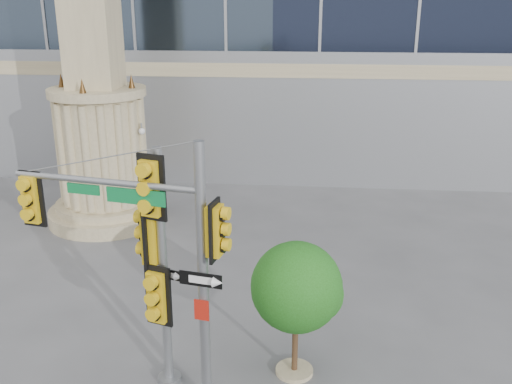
{
  "coord_description": "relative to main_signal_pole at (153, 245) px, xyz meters",
  "views": [
    {
      "loc": [
        1.67,
        -10.98,
        8.11
      ],
      "look_at": [
        0.44,
        2.0,
        3.69
      ],
      "focal_mm": 40.0,
      "sensor_mm": 36.0,
      "label": 1
    }
  ],
  "objects": [
    {
      "name": "monument",
      "position": [
        -4.69,
        9.96,
        1.98
      ],
      "size": [
        4.4,
        4.4,
        16.6
      ],
      "color": "tan",
      "rests_on": "ground"
    },
    {
      "name": "main_signal_pole",
      "position": [
        0.0,
        0.0,
        0.0
      ],
      "size": [
        4.38,
        1.23,
        5.71
      ],
      "rotation": [
        0.0,
        0.0,
        -0.19
      ],
      "color": "slate",
      "rests_on": "ground"
    },
    {
      "name": "ground",
      "position": [
        1.31,
        0.96,
        -3.54
      ],
      "size": [
        120.0,
        120.0,
        0.0
      ],
      "primitive_type": "plane",
      "color": "#545456",
      "rests_on": "ground"
    },
    {
      "name": "street_tree",
      "position": [
        2.85,
        1.07,
        -1.43
      ],
      "size": [
        2.05,
        2.0,
        3.2
      ],
      "color": "tan",
      "rests_on": "ground"
    },
    {
      "name": "secondary_signal_pole",
      "position": [
        -0.06,
        0.4,
        -0.37
      ],
      "size": [
        0.93,
        0.86,
        5.39
      ],
      "rotation": [
        0.0,
        0.0,
        -0.3
      ],
      "color": "slate",
      "rests_on": "ground"
    }
  ]
}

